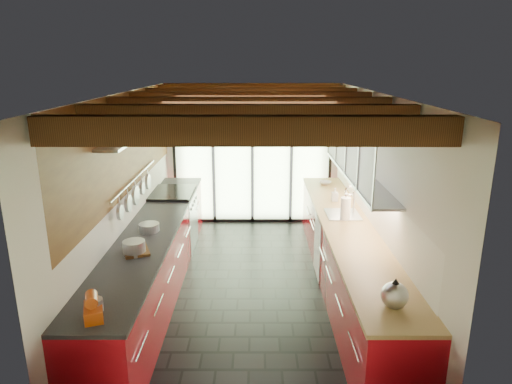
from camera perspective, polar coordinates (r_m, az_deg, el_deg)
ground at (r=6.34m, az=-0.66°, el=-11.95°), size 5.50×5.50×0.00m
room_shell at (r=5.75m, az=-0.71°, el=2.77°), size 5.50×5.50×5.50m
ceiling_beams at (r=6.00m, az=-0.69°, el=11.14°), size 3.14×5.06×4.90m
glass_door at (r=8.39m, az=-0.47°, el=7.02°), size 2.95×0.10×2.90m
left_counter at (r=6.28m, az=-12.50°, el=-7.95°), size 0.68×5.00×0.92m
range_stove at (r=7.60m, az=-10.21°, el=-3.47°), size 0.66×0.90×0.97m
right_counter at (r=6.25m, az=11.21°, el=-7.99°), size 0.68×5.00×0.92m
sink_assembly at (r=6.44m, az=10.90°, el=-2.48°), size 0.45×0.52×0.43m
upper_cabinets_right at (r=6.15m, az=12.82°, el=5.12°), size 0.34×3.00×3.00m
left_wall_fixtures at (r=6.09m, az=-14.70°, el=4.83°), size 0.28×2.60×0.96m
stand_mixer at (r=4.11m, az=-19.64°, el=-13.46°), size 0.23×0.29×0.24m
pot_large at (r=5.23m, az=-14.99°, el=-6.74°), size 0.26×0.26×0.16m
pot_small at (r=5.88m, az=-13.22°, el=-4.32°), size 0.29×0.29×0.10m
cutting_board at (r=5.31m, az=-14.75°, el=-7.08°), size 0.38×0.44×0.03m
kettle at (r=4.20m, az=16.94°, el=-12.07°), size 0.31×0.33×0.28m
paper_towel at (r=6.22m, az=11.13°, el=-2.08°), size 0.16×0.16×0.36m
soap_bottle at (r=7.03m, az=9.83°, el=-0.33°), size 0.09×0.10×0.20m
bowl at (r=7.99m, az=8.65°, el=1.14°), size 0.26×0.26×0.05m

